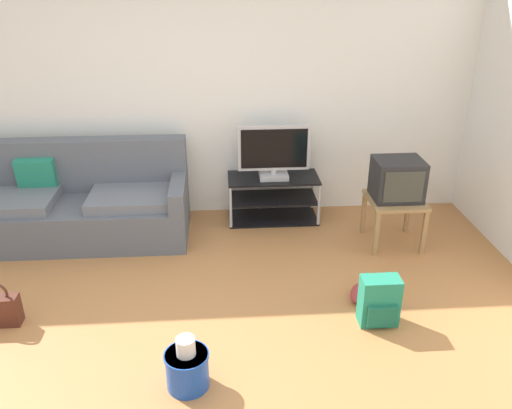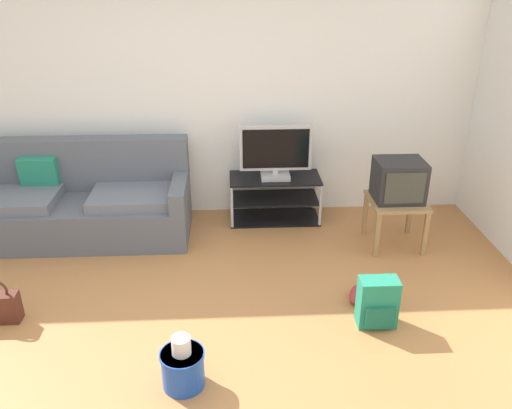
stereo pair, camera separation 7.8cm
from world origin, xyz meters
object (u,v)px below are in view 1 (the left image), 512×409
(crt_tv, at_px, (397,179))
(cleaning_bucket, at_px, (187,367))
(sneakers_pair, at_px, (371,293))
(backpack, at_px, (379,301))
(tv_stand, at_px, (273,198))
(side_table, at_px, (395,206))
(flat_tv, at_px, (274,153))
(couch, at_px, (76,205))

(crt_tv, distance_m, cleaning_bucket, 2.62)
(cleaning_bucket, height_order, sneakers_pair, cleaning_bucket)
(crt_tv, distance_m, backpack, 1.39)
(tv_stand, bearing_deg, side_table, -29.09)
(flat_tv, relative_size, side_table, 1.42)
(side_table, distance_m, cleaning_bucket, 2.57)
(backpack, bearing_deg, side_table, 66.92)
(tv_stand, bearing_deg, flat_tv, -90.00)
(tv_stand, distance_m, cleaning_bucket, 2.49)
(side_table, xyz_separation_m, cleaning_bucket, (-1.87, -1.76, -0.24))
(couch, relative_size, side_table, 4.20)
(side_table, relative_size, sneakers_pair, 1.30)
(tv_stand, xyz_separation_m, flat_tv, (-0.00, -0.02, 0.51))
(flat_tv, distance_m, cleaning_bucket, 2.53)
(side_table, distance_m, sneakers_pair, 1.05)
(crt_tv, bearing_deg, couch, 173.40)
(side_table, bearing_deg, sneakers_pair, -116.47)
(flat_tv, bearing_deg, cleaning_bucket, -108.49)
(cleaning_bucket, bearing_deg, tv_stand, 71.68)
(side_table, xyz_separation_m, crt_tv, (0.00, 0.02, 0.27))
(crt_tv, relative_size, sneakers_pair, 1.13)
(crt_tv, height_order, backpack, crt_tv)
(side_table, relative_size, cleaning_bucket, 1.36)
(couch, height_order, tv_stand, couch)
(tv_stand, xyz_separation_m, side_table, (1.09, -0.60, 0.15))
(flat_tv, xyz_separation_m, side_table, (1.09, -0.58, -0.35))
(flat_tv, distance_m, crt_tv, 1.23)
(couch, bearing_deg, flat_tv, 6.31)
(cleaning_bucket, xyz_separation_m, sneakers_pair, (1.43, 0.87, -0.11))
(couch, height_order, cleaning_bucket, couch)
(flat_tv, distance_m, sneakers_pair, 1.75)
(tv_stand, bearing_deg, backpack, -71.36)
(side_table, xyz_separation_m, sneakers_pair, (-0.44, -0.89, -0.34))
(couch, distance_m, cleaning_bucket, 2.43)
(flat_tv, relative_size, backpack, 1.88)
(crt_tv, bearing_deg, side_table, -90.00)
(cleaning_bucket, relative_size, sneakers_pair, 0.96)
(couch, bearing_deg, backpack, -31.60)
(flat_tv, height_order, crt_tv, flat_tv)
(backpack, bearing_deg, couch, 146.91)
(crt_tv, height_order, sneakers_pair, crt_tv)
(couch, xyz_separation_m, crt_tv, (3.03, -0.35, 0.32))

